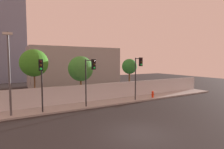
% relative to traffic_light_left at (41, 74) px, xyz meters
% --- Properties ---
extents(ground_plane, '(80.00, 80.00, 0.00)m').
position_rel_traffic_light_left_xyz_m(ground_plane, '(4.48, -7.05, -3.39)').
color(ground_plane, '#272526').
extents(sidewalk, '(36.00, 2.40, 0.15)m').
position_rel_traffic_light_left_xyz_m(sidewalk, '(4.48, 1.15, -3.32)').
color(sidewalk, '#9F9F9F').
rests_on(sidewalk, ground).
extents(perimeter_wall, '(36.00, 0.18, 1.80)m').
position_rel_traffic_light_left_xyz_m(perimeter_wall, '(4.48, 2.44, -2.34)').
color(perimeter_wall, silver).
rests_on(perimeter_wall, sidewalk).
extents(traffic_light_left, '(0.41, 1.16, 4.44)m').
position_rel_traffic_light_left_xyz_m(traffic_light_left, '(0.00, 0.00, 0.00)').
color(traffic_light_left, black).
rests_on(traffic_light_left, sidewalk).
extents(traffic_light_center, '(0.40, 1.35, 4.66)m').
position_rel_traffic_light_left_xyz_m(traffic_light_center, '(9.75, -0.09, 0.16)').
color(traffic_light_center, black).
rests_on(traffic_light_center, sidewalk).
extents(traffic_light_right, '(0.40, 1.73, 4.46)m').
position_rel_traffic_light_left_xyz_m(traffic_light_right, '(4.10, -0.31, 0.04)').
color(traffic_light_right, black).
rests_on(traffic_light_right, sidewalk).
extents(street_lamp_curbside, '(0.60, 2.13, 6.31)m').
position_rel_traffic_light_left_xyz_m(street_lamp_curbside, '(-2.24, 0.39, 0.55)').
color(street_lamp_curbside, '#4C4C51').
rests_on(street_lamp_curbside, sidewalk).
extents(fire_hydrant, '(0.44, 0.26, 0.79)m').
position_rel_traffic_light_left_xyz_m(fire_hydrant, '(12.39, 0.51, -2.82)').
color(fire_hydrant, red).
rests_on(fire_hydrant, sidewalk).
extents(roadside_tree_midleft, '(2.68, 2.68, 5.61)m').
position_rel_traffic_light_left_xyz_m(roadside_tree_midleft, '(-0.08, 3.75, 0.86)').
color(roadside_tree_midleft, brown).
rests_on(roadside_tree_midleft, ground).
extents(roadside_tree_midright, '(2.78, 2.78, 4.99)m').
position_rel_traffic_light_left_xyz_m(roadside_tree_midright, '(4.71, 3.75, 0.19)').
color(roadside_tree_midright, brown).
rests_on(roadside_tree_midright, ground).
extents(roadside_tree_rightmost, '(1.95, 1.95, 4.72)m').
position_rel_traffic_light_left_xyz_m(roadside_tree_rightmost, '(11.32, 3.75, 0.31)').
color(roadside_tree_rightmost, brown).
rests_on(roadside_tree_rightmost, ground).
extents(low_building_distant, '(15.53, 6.00, 6.80)m').
position_rel_traffic_light_left_xyz_m(low_building_distant, '(8.24, 16.44, 0.01)').
color(low_building_distant, '#959595').
rests_on(low_building_distant, ground).
extents(tower_on_skyline, '(6.77, 5.00, 26.54)m').
position_rel_traffic_light_left_xyz_m(tower_on_skyline, '(-2.05, 28.44, 9.88)').
color(tower_on_skyline, slate).
rests_on(tower_on_skyline, ground).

